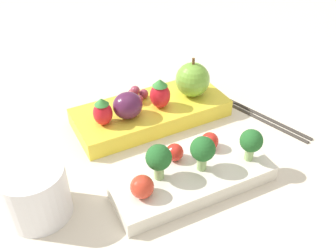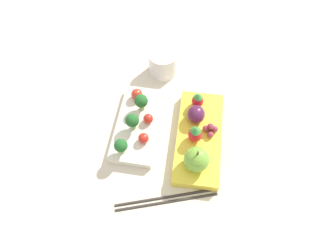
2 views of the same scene
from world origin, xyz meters
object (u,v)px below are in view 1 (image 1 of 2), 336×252
(cherry_tomato_0, at_px, (210,141))
(cherry_tomato_2, at_px, (142,187))
(cherry_tomato_1, at_px, (175,152))
(strawberry_1, at_px, (160,94))
(broccoli_floret_0, at_px, (159,159))
(bento_box_fruit, at_px, (151,112))
(apple, at_px, (193,80))
(chopsticks_pair, at_px, (249,110))
(grape_cluster, at_px, (138,94))
(broccoli_floret_1, at_px, (203,150))
(plum, at_px, (128,105))
(broccoli_floret_2, at_px, (251,142))
(drinking_cup, at_px, (35,193))
(bento_box_savoury, at_px, (189,175))
(strawberry_0, at_px, (103,112))

(cherry_tomato_0, relative_size, cherry_tomato_2, 0.86)
(cherry_tomato_1, distance_m, strawberry_1, 0.11)
(broccoli_floret_0, bearing_deg, cherry_tomato_1, -151.52)
(strawberry_1, bearing_deg, bento_box_fruit, -47.07)
(apple, xyz_separation_m, chopsticks_pair, (-0.07, 0.06, -0.05))
(cherry_tomato_1, distance_m, cherry_tomato_2, 0.07)
(cherry_tomato_2, distance_m, grape_cluster, 0.19)
(broccoli_floret_1, bearing_deg, plum, -78.18)
(broccoli_floret_2, relative_size, drinking_cup, 0.60)
(cherry_tomato_0, bearing_deg, cherry_tomato_2, 13.53)
(bento_box_fruit, distance_m, drinking_cup, 0.22)
(strawberry_1, height_order, grape_cluster, strawberry_1)
(cherry_tomato_1, relative_size, apple, 0.36)
(bento_box_savoury, relative_size, cherry_tomato_0, 8.96)
(bento_box_savoury, xyz_separation_m, broccoli_floret_0, (0.04, -0.01, 0.04))
(bento_box_fruit, relative_size, strawberry_0, 5.69)
(plum, distance_m, grape_cluster, 0.05)
(cherry_tomato_0, distance_m, drinking_cup, 0.22)
(bento_box_fruit, relative_size, broccoli_floret_2, 5.40)
(broccoli_floret_1, relative_size, cherry_tomato_0, 2.01)
(broccoli_floret_2, bearing_deg, apple, -98.09)
(bento_box_savoury, distance_m, apple, 0.17)
(broccoli_floret_0, distance_m, cherry_tomato_1, 0.04)
(apple, bearing_deg, plum, 1.06)
(broccoli_floret_1, xyz_separation_m, strawberry_1, (-0.02, -0.14, -0.00))
(broccoli_floret_0, xyz_separation_m, strawberry_1, (-0.07, -0.12, -0.00))
(bento_box_savoury, relative_size, broccoli_floret_1, 4.45)
(bento_box_fruit, xyz_separation_m, grape_cluster, (0.01, -0.02, 0.02))
(cherry_tomato_2, bearing_deg, apple, -139.39)
(bento_box_fruit, relative_size, apple, 3.80)
(cherry_tomato_0, bearing_deg, apple, -114.24)
(apple, distance_m, strawberry_1, 0.06)
(broccoli_floret_0, xyz_separation_m, broccoli_floret_2, (-0.11, 0.03, -0.00))
(broccoli_floret_2, height_order, grape_cluster, broccoli_floret_2)
(drinking_cup, bearing_deg, strawberry_1, -158.18)
(broccoli_floret_2, xyz_separation_m, cherry_tomato_0, (0.03, -0.04, -0.02))
(cherry_tomato_0, distance_m, plum, 0.13)
(grape_cluster, bearing_deg, cherry_tomato_2, 63.33)
(strawberry_0, height_order, plum, strawberry_0)
(broccoli_floret_0, distance_m, cherry_tomato_0, 0.09)
(grape_cluster, distance_m, drinking_cup, 0.22)
(cherry_tomato_2, distance_m, drinking_cup, 0.12)
(cherry_tomato_0, xyz_separation_m, strawberry_0, (0.10, -0.11, 0.01))
(cherry_tomato_1, height_order, apple, apple)
(plum, bearing_deg, grape_cluster, -135.38)
(bento_box_fruit, xyz_separation_m, strawberry_1, (-0.01, 0.01, 0.03))
(broccoli_floret_1, height_order, plum, broccoli_floret_1)
(apple, bearing_deg, bento_box_savoury, 54.08)
(drinking_cup, bearing_deg, cherry_tomato_2, 151.92)
(broccoli_floret_2, height_order, chopsticks_pair, broccoli_floret_2)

